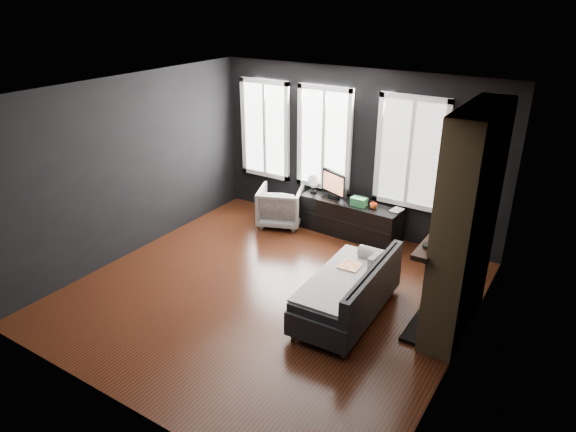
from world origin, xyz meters
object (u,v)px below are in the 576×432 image
Objects in this scene: mantel_vase at (455,210)px; mug at (374,205)px; monitor at (334,183)px; book at (393,203)px; sofa at (347,288)px; media_console at (350,218)px; armchair at (280,204)px.

mug is at bearing 143.91° from mantel_vase.
monitor is 3.29× the size of mantel_vase.
book is (0.27, 0.13, 0.05)m from mug.
sofa reaches higher than media_console.
book is at bearing 26.34° from mug.
sofa is 7.90× the size of book.
sofa is 2.22m from book.
book reaches higher than sofa.
sofa is 3.06× the size of monitor.
armchair is 1.05m from monitor.
media_console is 9.83× the size of mantel_vase.
monitor is (-0.32, -0.01, 0.55)m from media_console.
sofa is 10.06× the size of mantel_vase.
sofa is 2.36m from media_console.
armchair is at bearing -170.06° from book.
mantel_vase reaches higher than sofa.
mantel_vase is at bearing 142.25° from armchair.
monitor is 2.58× the size of book.
mantel_vase reaches higher than monitor.
monitor is (0.89, 0.28, 0.48)m from armchair.
mug is 0.68× the size of mantel_vase.
book reaches higher than armchair.
armchair is 1.96m from book.
sofa is 1.02× the size of media_console.
mantel_vase is at bearing -44.72° from book.
book is 1.27× the size of mantel_vase.
sofa is at bearing 118.21° from armchair.
sofa reaches higher than mug.
mug is at bearing -153.66° from book.
armchair is at bearing -163.53° from media_console.
sofa is at bearing -135.14° from mantel_vase.
sofa is at bearing -82.27° from book.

